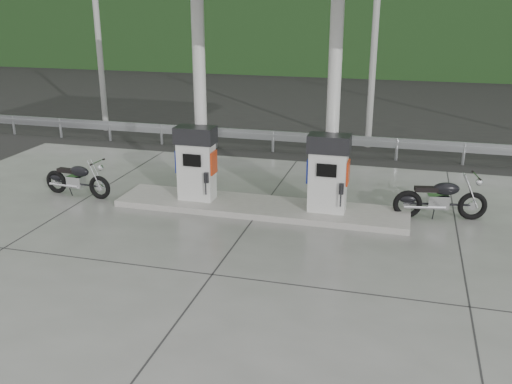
% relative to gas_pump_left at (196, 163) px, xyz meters
% --- Properties ---
extents(ground, '(160.00, 160.00, 0.00)m').
position_rel_gas_pump_left_xyz_m(ground, '(1.60, -2.50, -1.07)').
color(ground, black).
rests_on(ground, ground).
extents(forecourt_apron, '(18.00, 14.00, 0.02)m').
position_rel_gas_pump_left_xyz_m(forecourt_apron, '(1.60, -2.50, -1.06)').
color(forecourt_apron, slate).
rests_on(forecourt_apron, ground).
extents(pump_island, '(7.00, 1.40, 0.15)m').
position_rel_gas_pump_left_xyz_m(pump_island, '(1.60, 0.00, -0.98)').
color(pump_island, gray).
rests_on(pump_island, forecourt_apron).
extents(gas_pump_left, '(0.95, 0.55, 1.80)m').
position_rel_gas_pump_left_xyz_m(gas_pump_left, '(0.00, 0.00, 0.00)').
color(gas_pump_left, silver).
rests_on(gas_pump_left, pump_island).
extents(gas_pump_right, '(0.95, 0.55, 1.80)m').
position_rel_gas_pump_left_xyz_m(gas_pump_right, '(3.20, 0.00, 0.00)').
color(gas_pump_right, silver).
rests_on(gas_pump_right, pump_island).
extents(canopy_column_left, '(0.30, 0.30, 5.00)m').
position_rel_gas_pump_left_xyz_m(canopy_column_left, '(0.00, 0.40, 1.60)').
color(canopy_column_left, white).
rests_on(canopy_column_left, pump_island).
extents(canopy_column_right, '(0.30, 0.30, 5.00)m').
position_rel_gas_pump_left_xyz_m(canopy_column_right, '(3.20, 0.40, 1.60)').
color(canopy_column_right, white).
rests_on(canopy_column_right, pump_island).
extents(guardrail, '(26.00, 0.16, 1.42)m').
position_rel_gas_pump_left_xyz_m(guardrail, '(1.60, 5.50, -0.36)').
color(guardrail, gray).
rests_on(guardrail, ground).
extents(road, '(60.00, 7.00, 0.01)m').
position_rel_gas_pump_left_xyz_m(road, '(1.60, 9.00, -1.07)').
color(road, black).
rests_on(road, ground).
extents(utility_pole_a, '(0.22, 0.22, 8.00)m').
position_rel_gas_pump_left_xyz_m(utility_pole_a, '(-6.40, 7.00, 2.93)').
color(utility_pole_a, gray).
rests_on(utility_pole_a, ground).
extents(utility_pole_b, '(0.22, 0.22, 8.00)m').
position_rel_gas_pump_left_xyz_m(utility_pole_b, '(3.60, 7.00, 2.93)').
color(utility_pole_b, gray).
rests_on(utility_pole_b, ground).
extents(tree_band, '(80.00, 6.00, 6.00)m').
position_rel_gas_pump_left_xyz_m(tree_band, '(1.60, 27.50, 1.93)').
color(tree_band, black).
rests_on(tree_band, ground).
extents(forested_hills, '(100.00, 40.00, 140.00)m').
position_rel_gas_pump_left_xyz_m(forested_hills, '(1.60, 57.50, -1.07)').
color(forested_hills, black).
rests_on(forested_hills, ground).
extents(motorcycle_left, '(1.87, 0.75, 0.86)m').
position_rel_gas_pump_left_xyz_m(motorcycle_left, '(-3.20, -0.18, -0.62)').
color(motorcycle_left, black).
rests_on(motorcycle_left, forecourt_apron).
extents(motorcycle_right, '(2.06, 0.96, 0.94)m').
position_rel_gas_pump_left_xyz_m(motorcycle_right, '(5.73, 0.56, -0.58)').
color(motorcycle_right, black).
rests_on(motorcycle_right, forecourt_apron).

